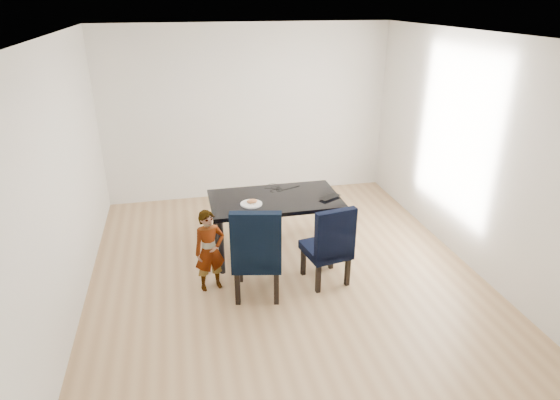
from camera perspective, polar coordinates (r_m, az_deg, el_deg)
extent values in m
cube|color=tan|center=(5.70, 0.44, -8.69)|extent=(4.50, 5.00, 0.01)
cube|color=white|center=(4.83, 0.55, 19.61)|extent=(4.50, 5.00, 0.01)
cube|color=white|center=(7.47, -3.92, 10.48)|extent=(4.50, 0.01, 2.70)
cube|color=silver|center=(2.98, 11.69, -11.65)|extent=(4.50, 0.01, 2.70)
cube|color=silver|center=(5.12, -24.92, 2.04)|extent=(0.01, 5.00, 2.70)
cube|color=silver|center=(6.01, 22.04, 5.51)|extent=(0.01, 5.00, 2.70)
cube|color=black|center=(5.94, -0.63, -3.07)|extent=(1.60, 0.90, 0.75)
cube|color=black|center=(5.06, -2.82, -6.05)|extent=(0.62, 0.64, 1.08)
cube|color=black|center=(5.32, 5.63, -5.21)|extent=(0.54, 0.56, 0.97)
imported|color=orange|center=(5.22, -8.57, -6.12)|extent=(0.39, 0.30, 0.95)
cylinder|color=silver|center=(5.61, -3.52, -0.48)|extent=(0.33, 0.33, 0.01)
ellipsoid|color=#B97242|center=(5.60, -3.44, -0.14)|extent=(0.14, 0.09, 0.05)
imported|color=black|center=(5.83, 5.79, 0.46)|extent=(0.34, 0.30, 0.02)
torus|color=black|center=(6.01, -0.47, 1.23)|extent=(0.17, 0.17, 0.01)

